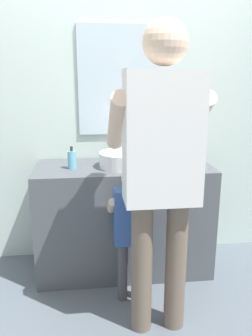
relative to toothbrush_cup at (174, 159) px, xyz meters
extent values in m
plane|color=slate|center=(-0.37, -0.27, -0.90)|extent=(14.00, 14.00, 0.00)
cube|color=silver|center=(-0.37, 0.35, 0.45)|extent=(4.40, 0.08, 2.70)
cube|color=silver|center=(-0.37, 0.30, 0.57)|extent=(0.65, 0.02, 0.83)
cube|color=#4C5156|center=(-0.37, 0.03, -0.47)|extent=(1.32, 0.54, 0.85)
cylinder|color=white|center=(-0.37, 0.01, 0.00)|extent=(0.37, 0.37, 0.11)
cylinder|color=silver|center=(-0.37, 0.01, 0.01)|extent=(0.30, 0.30, 0.09)
cylinder|color=#B7BABF|center=(-0.37, 0.24, 0.04)|extent=(0.03, 0.03, 0.18)
cylinder|color=#B7BABF|center=(-0.37, 0.18, 0.12)|extent=(0.02, 0.12, 0.02)
cylinder|color=#B7BABF|center=(-0.44, 0.24, -0.03)|extent=(0.04, 0.04, 0.05)
cylinder|color=#B7BABF|center=(-0.30, 0.24, -0.03)|extent=(0.04, 0.04, 0.05)
cylinder|color=silver|center=(0.00, 0.00, 0.00)|extent=(0.07, 0.07, 0.09)
cylinder|color=blue|center=(0.00, -0.01, 0.05)|extent=(0.03, 0.01, 0.17)
cube|color=white|center=(0.00, -0.01, 0.14)|extent=(0.01, 0.02, 0.02)
cylinder|color=#66B2D1|center=(-0.76, 0.00, 0.01)|extent=(0.06, 0.06, 0.13)
cylinder|color=#2D2D2D|center=(-0.76, 0.00, 0.10)|extent=(0.02, 0.02, 0.04)
cylinder|color=#47474C|center=(-0.43, -0.38, -0.68)|extent=(0.07, 0.07, 0.43)
cylinder|color=#47474C|center=(-0.32, -0.38, -0.68)|extent=(0.07, 0.07, 0.43)
cube|color=#33569E|center=(-0.37, -0.38, -0.28)|extent=(0.21, 0.12, 0.37)
sphere|color=beige|center=(-0.37, -0.38, -0.03)|extent=(0.12, 0.12, 0.12)
cylinder|color=beige|center=(-0.49, -0.28, -0.25)|extent=(0.05, 0.26, 0.20)
cylinder|color=beige|center=(-0.26, -0.28, -0.25)|extent=(0.05, 0.26, 0.20)
cylinder|color=#6B5B4C|center=(-0.34, -0.66, -0.49)|extent=(0.12, 0.12, 0.82)
cylinder|color=#6B5B4C|center=(-0.14, -0.66, -0.49)|extent=(0.12, 0.12, 0.82)
cube|color=white|center=(-0.24, -0.66, 0.28)|extent=(0.41, 0.23, 0.71)
sphere|color=beige|center=(-0.24, -0.66, 0.76)|extent=(0.23, 0.23, 0.23)
cylinder|color=beige|center=(-0.47, -0.47, 0.34)|extent=(0.10, 0.50, 0.39)
cylinder|color=beige|center=(-0.02, -0.47, 0.34)|extent=(0.10, 0.50, 0.39)
cylinder|color=#E5387F|center=(-0.02, -0.29, 0.15)|extent=(0.01, 0.14, 0.03)
cube|color=white|center=(-0.02, -0.21, 0.17)|extent=(0.01, 0.02, 0.02)
camera|label=1|loc=(-0.64, -2.40, 0.59)|focal=36.05mm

